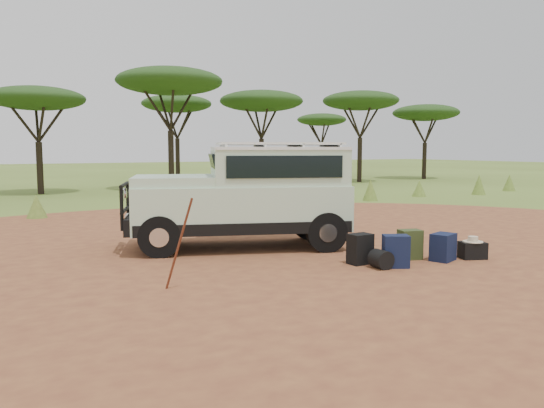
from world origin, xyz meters
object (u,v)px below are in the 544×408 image
walking_staff (179,244)px  backpack_black (360,249)px  safari_vehicle (248,197)px  duffel_navy (443,247)px  backpack_olive (410,245)px  hard_case (473,250)px  backpack_navy (396,251)px

walking_staff → backpack_black: walking_staff is taller
safari_vehicle → backpack_black: (1.00, -2.44, -0.77)m
duffel_navy → backpack_black: bearing=141.7°
backpack_black → backpack_olive: 1.08m
duffel_navy → hard_case: bearing=-31.3°
safari_vehicle → hard_case: safari_vehicle is taller
duffel_navy → walking_staff: bearing=156.3°
backpack_black → backpack_olive: backpack_olive is taller
backpack_olive → backpack_navy: bearing=-136.4°
backpack_navy → duffel_navy: (1.12, -0.02, -0.03)m
backpack_olive → backpack_black: bearing=-171.4°
walking_staff → hard_case: (5.52, -0.52, -0.52)m
backpack_olive → duffel_navy: bearing=-29.4°
backpack_black → hard_case: (2.13, -0.65, -0.11)m
hard_case → backpack_black: bearing=-174.7°
walking_staff → hard_case: 5.57m
backpack_black → duffel_navy: size_ratio=1.08×
walking_staff → backpack_black: 3.42m
safari_vehicle → walking_staff: (-2.39, -2.57, -0.37)m
backpack_black → hard_case: size_ratio=1.22×
backpack_black → backpack_navy: 0.63m
backpack_navy → backpack_olive: (0.70, 0.39, -0.01)m
walking_staff → duffel_navy: bearing=-37.6°
backpack_olive → hard_case: 1.19m
walking_staff → hard_case: walking_staff is taller
safari_vehicle → duffel_navy: 3.95m
walking_staff → backpack_black: size_ratio=2.62×
safari_vehicle → duffel_navy: bearing=-30.1°
safari_vehicle → backpack_olive: size_ratio=8.59×
backpack_black → backpack_olive: size_ratio=0.99×
walking_staff → backpack_olive: walking_staff is taller
walking_staff → backpack_navy: (3.77, -0.36, -0.40)m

